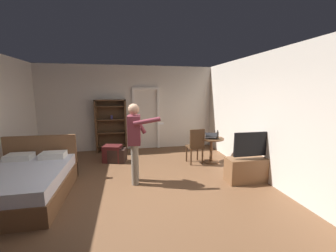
{
  "coord_description": "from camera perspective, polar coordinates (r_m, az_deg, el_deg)",
  "views": [
    {
      "loc": [
        -0.12,
        -4.09,
        2.0
      ],
      "look_at": [
        0.79,
        0.46,
        1.24
      ],
      "focal_mm": 22.63,
      "sensor_mm": 36.0,
      "label": 1
    }
  ],
  "objects": [
    {
      "name": "doorway_frame",
      "position": [
        7.38,
        -5.93,
        3.26
      ],
      "size": [
        0.93,
        0.08,
        2.13
      ],
      "color": "white",
      "rests_on": "ground_plane"
    },
    {
      "name": "suitcase_dark",
      "position": [
        6.28,
        -13.47,
        -7.66
      ],
      "size": [
        0.55,
        0.49,
        0.38
      ],
      "primitive_type": "cube",
      "rotation": [
        0.0,
        0.0,
        -0.23
      ],
      "color": "black",
      "rests_on": "ground_plane"
    },
    {
      "name": "suitcase_small",
      "position": [
        6.3,
        -14.7,
        -7.2
      ],
      "size": [
        0.57,
        0.5,
        0.48
      ],
      "primitive_type": "cube",
      "rotation": [
        0.0,
        0.0,
        -0.26
      ],
      "color": "#4C1919",
      "rests_on": "ground_plane"
    },
    {
      "name": "side_table",
      "position": [
        6.12,
        11.58,
        -5.26
      ],
      "size": [
        0.68,
        0.68,
        0.7
      ],
      "color": "brown",
      "rests_on": "ground_plane"
    },
    {
      "name": "wall_right",
      "position": [
        5.16,
        25.51,
        2.04
      ],
      "size": [
        0.12,
        6.71,
        2.85
      ],
      "primitive_type": "cube",
      "color": "silver",
      "rests_on": "ground_plane"
    },
    {
      "name": "tv_flatscreen",
      "position": [
        5.17,
        21.58,
        -10.18
      ],
      "size": [
        1.15,
        0.4,
        1.13
      ],
      "color": "brown",
      "rests_on": "ground_plane"
    },
    {
      "name": "bed",
      "position": [
        4.92,
        -34.19,
        -12.5
      ],
      "size": [
        1.5,
        2.04,
        1.02
      ],
      "color": "brown",
      "rests_on": "ground_plane"
    },
    {
      "name": "bookshelf",
      "position": [
        7.25,
        -15.06,
        0.63
      ],
      "size": [
        1.0,
        0.32,
        1.73
      ],
      "color": "#4C331E",
      "rests_on": "ground_plane"
    },
    {
      "name": "wall_back",
      "position": [
        7.41,
        -10.4,
        4.77
      ],
      "size": [
        6.05,
        0.12,
        2.85
      ],
      "primitive_type": "cube",
      "color": "silver",
      "rests_on": "ground_plane"
    },
    {
      "name": "wooden_chair",
      "position": [
        5.91,
        7.46,
        -4.99
      ],
      "size": [
        0.45,
        0.45,
        0.99
      ],
      "color": "#4C331E",
      "rests_on": "ground_plane"
    },
    {
      "name": "bottle_on_table",
      "position": [
        6.03,
        13.2,
        -2.36
      ],
      "size": [
        0.06,
        0.06,
        0.24
      ],
      "color": "#36312B",
      "rests_on": "side_table"
    },
    {
      "name": "person_blue_shirt",
      "position": [
        4.61,
        -8.87,
        -3.23
      ],
      "size": [
        0.74,
        0.59,
        1.74
      ],
      "color": "gray",
      "rests_on": "ground_plane"
    },
    {
      "name": "laptop",
      "position": [
        6.01,
        11.45,
        -2.82
      ],
      "size": [
        0.4,
        0.4,
        0.16
      ],
      "color": "black",
      "rests_on": "side_table"
    },
    {
      "name": "ground_plane",
      "position": [
        4.56,
        -9.05,
        -16.81
      ],
      "size": [
        7.11,
        7.11,
        0.0
      ],
      "primitive_type": "plane",
      "color": "brown"
    }
  ]
}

